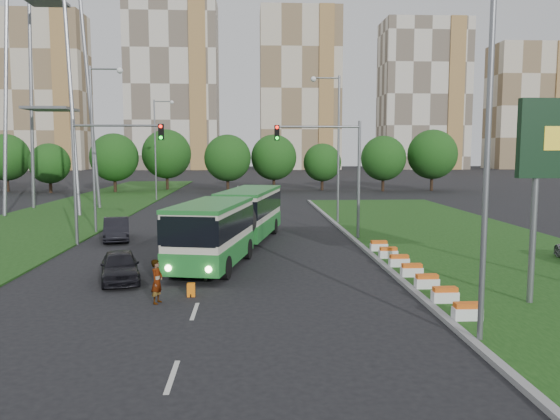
{
  "coord_description": "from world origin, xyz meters",
  "views": [
    {
      "loc": [
        -0.87,
        -26.21,
        6.06
      ],
      "look_at": [
        0.84,
        5.21,
        2.6
      ],
      "focal_mm": 35.0,
      "sensor_mm": 36.0,
      "label": 1
    }
  ],
  "objects": [
    {
      "name": "apartment_tower_east",
      "position": [
        55.0,
        150.0,
        23.5
      ],
      "size": [
        27.0,
        15.0,
        47.0
      ],
      "primitive_type": "cube",
      "color": "beige",
      "rests_on": "ground"
    },
    {
      "name": "left_verge",
      "position": [
        -18.0,
        25.0,
        0.05
      ],
      "size": [
        12.0,
        110.0,
        0.1
      ],
      "primitive_type": "cube",
      "color": "#184012",
      "rests_on": "ground"
    },
    {
      "name": "traffic_mast_left",
      "position": [
        -10.38,
        9.0,
        5.35
      ],
      "size": [
        5.76,
        0.32,
        8.0
      ],
      "color": "slate",
      "rests_on": "ground"
    },
    {
      "name": "pedestrian",
      "position": [
        -4.59,
        -4.82,
        0.88
      ],
      "size": [
        0.58,
        0.74,
        1.77
      ],
      "primitive_type": "imported",
      "rotation": [
        0.0,
        0.0,
        1.29
      ],
      "color": "gray",
      "rests_on": "ground"
    },
    {
      "name": "median_kerb",
      "position": [
        6.05,
        8.0,
        0.09
      ],
      "size": [
        0.3,
        60.0,
        0.18
      ],
      "primitive_type": "cube",
      "color": "gray",
      "rests_on": "ground"
    },
    {
      "name": "midrise_east",
      "position": [
        90.0,
        150.0,
        20.0
      ],
      "size": [
        24.0,
        14.0,
        40.0
      ],
      "primitive_type": "cube",
      "color": "beige",
      "rests_on": "ground"
    },
    {
      "name": "apartment_tower_cwest",
      "position": [
        -25.0,
        150.0,
        26.0
      ],
      "size": [
        28.0,
        15.0,
        52.0
      ],
      "primitive_type": "cube",
      "color": "beige",
      "rests_on": "ground"
    },
    {
      "name": "lane_markings",
      "position": [
        -3.0,
        20.0,
        0.0
      ],
      "size": [
        0.2,
        100.0,
        0.01
      ],
      "primitive_type": null,
      "color": "beige",
      "rests_on": "ground"
    },
    {
      "name": "street_lamps",
      "position": [
        -3.0,
        10.0,
        6.0
      ],
      "size": [
        36.0,
        60.0,
        12.0
      ],
      "primitive_type": null,
      "color": "slate",
      "rests_on": "ground"
    },
    {
      "name": "tree_line",
      "position": [
        10.0,
        55.0,
        4.5
      ],
      "size": [
        120.0,
        8.0,
        9.0
      ],
      "primitive_type": null,
      "color": "#134412",
      "rests_on": "ground"
    },
    {
      "name": "ground",
      "position": [
        0.0,
        0.0,
        0.0
      ],
      "size": [
        360.0,
        360.0,
        0.0
      ],
      "primitive_type": "plane",
      "color": "black",
      "rests_on": "ground"
    },
    {
      "name": "car_left_near",
      "position": [
        -6.94,
        -1.01,
        0.72
      ],
      "size": [
        2.69,
        4.49,
        1.43
      ],
      "primitive_type": "imported",
      "rotation": [
        0.0,
        0.0,
        0.25
      ],
      "color": "black",
      "rests_on": "ground"
    },
    {
      "name": "traffic_mast_median",
      "position": [
        4.78,
        10.0,
        5.35
      ],
      "size": [
        5.76,
        0.32,
        8.0
      ],
      "color": "slate",
      "rests_on": "ground"
    },
    {
      "name": "apartment_tower_west",
      "position": [
        -65.0,
        150.0,
        24.0
      ],
      "size": [
        26.0,
        15.0,
        48.0
      ],
      "primitive_type": "cube",
      "color": "beige",
      "rests_on": "ground"
    },
    {
      "name": "articulated_bus",
      "position": [
        -1.96,
        6.56,
        1.82
      ],
      "size": [
        2.81,
        18.06,
        2.97
      ],
      "rotation": [
        0.0,
        0.0,
        -0.2
      ],
      "color": "beige",
      "rests_on": "ground"
    },
    {
      "name": "grass_median",
      "position": [
        13.0,
        8.0,
        0.07
      ],
      "size": [
        14.0,
        60.0,
        0.15
      ],
      "primitive_type": "cube",
      "color": "#184012",
      "rests_on": "ground"
    },
    {
      "name": "apartment_tower_ceast",
      "position": [
        15.0,
        150.0,
        25.0
      ],
      "size": [
        25.0,
        15.0,
        50.0
      ],
      "primitive_type": "cube",
      "color": "beige",
      "rests_on": "ground"
    },
    {
      "name": "car_left_far",
      "position": [
        -9.9,
        10.68,
        0.77
      ],
      "size": [
        2.62,
        4.9,
        1.53
      ],
      "primitive_type": "imported",
      "rotation": [
        0.0,
        0.0,
        0.22
      ],
      "color": "black",
      "rests_on": "ground"
    },
    {
      "name": "shopping_trolley",
      "position": [
        -3.36,
        -3.88,
        0.27
      ],
      "size": [
        0.32,
        0.34,
        0.55
      ],
      "rotation": [
        0.0,
        0.0,
        0.04
      ],
      "color": "orange",
      "rests_on": "ground"
    },
    {
      "name": "flower_planters",
      "position": [
        6.7,
        -1.4,
        0.45
      ],
      "size": [
        1.1,
        13.7,
        0.6
      ],
      "primitive_type": null,
      "color": "white",
      "rests_on": "grass_median"
    }
  ]
}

